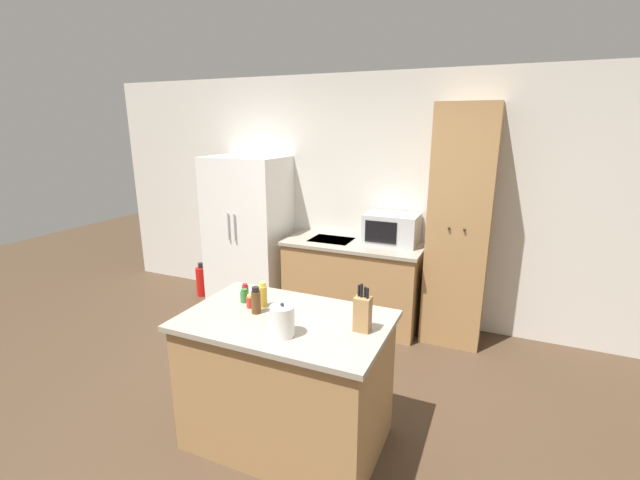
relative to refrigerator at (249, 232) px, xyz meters
name	(u,v)px	position (x,y,z in m)	size (l,w,h in m)	color
ground_plane	(289,449)	(1.56, -1.98, -0.87)	(14.00, 14.00, 0.00)	#423021
wall_back	(389,200)	(1.56, 0.35, 0.43)	(7.20, 0.06, 2.60)	beige
refrigerator	(249,232)	(0.00, 0.00, 0.00)	(0.88, 0.66, 1.74)	white
back_counter	(353,282)	(1.29, 0.01, -0.42)	(1.45, 0.66, 0.89)	#9E7547
pantry_cabinet	(460,228)	(2.33, 0.07, 0.27)	(0.55, 0.53, 2.27)	#9E7547
kitchen_island	(287,380)	(1.50, -1.89, -0.42)	(1.31, 0.83, 0.90)	#9E7547
microwave	(392,229)	(1.66, 0.11, 0.18)	(0.54, 0.38, 0.31)	#B2B5B7
knife_block	(363,313)	(2.00, -1.85, 0.14)	(0.10, 0.08, 0.30)	#9E7547
spice_bottle_tall_dark	(256,301)	(1.29, -1.90, 0.11)	(0.06, 0.06, 0.18)	#563319
spice_bottle_short_red	(245,290)	(1.07, -1.69, 0.07)	(0.05, 0.05, 0.09)	#563319
spice_bottle_amber_oil	(263,295)	(1.28, -1.79, 0.11)	(0.06, 0.06, 0.17)	gold
spice_bottle_green_herb	(251,301)	(1.21, -1.84, 0.07)	(0.06, 0.06, 0.09)	#B2281E
spice_bottle_pale_salt	(244,296)	(1.12, -1.78, 0.07)	(0.06, 0.06, 0.09)	#337033
kettle	(282,321)	(1.59, -2.10, 0.12)	(0.14, 0.14, 0.21)	white
fire_extinguisher	(202,281)	(-0.68, -0.08, -0.68)	(0.13, 0.13, 0.43)	red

